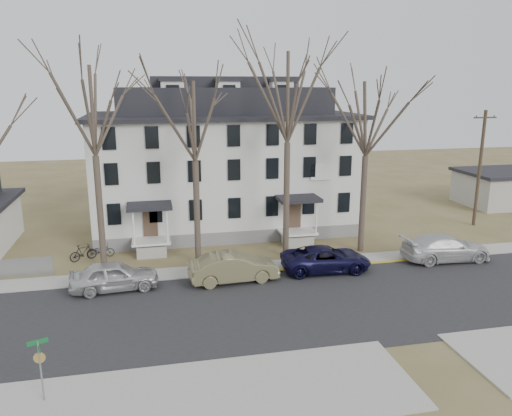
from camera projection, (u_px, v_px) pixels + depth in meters
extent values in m
plane|color=brown|center=(318.00, 322.00, 24.81)|extent=(120.00, 120.00, 0.00)
cube|color=#27272A|center=(306.00, 305.00, 26.71)|extent=(120.00, 10.00, 0.04)
cube|color=#A09F97|center=(278.00, 266.00, 32.40)|extent=(120.00, 2.00, 0.08)
cube|color=#A09F97|center=(157.00, 404.00, 18.44)|extent=(20.00, 5.00, 0.08)
cube|color=gold|center=(356.00, 265.00, 32.56)|extent=(14.00, 0.25, 0.06)
cube|color=slate|center=(225.00, 220.00, 41.36)|extent=(20.00, 10.00, 1.00)
cube|color=silver|center=(224.00, 167.00, 40.27)|extent=(20.00, 10.00, 8.00)
cube|color=black|center=(223.00, 115.00, 39.27)|extent=(20.80, 10.80, 0.30)
cube|color=black|center=(223.00, 100.00, 38.99)|extent=(16.00, 7.00, 2.00)
cube|color=black|center=(222.00, 82.00, 38.65)|extent=(11.00, 4.50, 0.80)
cube|color=white|center=(151.00, 241.00, 34.37)|extent=(2.60, 2.00, 0.16)
cube|color=white|center=(297.00, 232.00, 36.50)|extent=(2.60, 2.00, 0.16)
cube|color=white|center=(321.00, 172.00, 36.72)|extent=(1.60, 0.08, 1.20)
cube|color=#A09F97|center=(505.00, 189.00, 48.70)|extent=(8.00, 6.00, 3.00)
cube|color=black|center=(507.00, 172.00, 48.28)|extent=(8.50, 6.50, 0.30)
cylinder|color=#473B31|center=(100.00, 214.00, 30.99)|extent=(0.40, 0.40, 7.28)
cylinder|color=#473B31|center=(197.00, 213.00, 32.27)|extent=(0.40, 0.40, 6.76)
cylinder|color=#473B31|center=(286.00, 201.00, 33.36)|extent=(0.40, 0.40, 7.80)
cylinder|color=#473B31|center=(363.00, 204.00, 34.61)|extent=(0.40, 0.40, 6.76)
cylinder|color=#3D3023|center=(480.00, 169.00, 40.69)|extent=(0.28, 0.28, 9.50)
cube|color=#3D3023|center=(485.00, 118.00, 39.69)|extent=(2.00, 0.12, 0.12)
imported|color=silver|center=(114.00, 276.00, 28.43)|extent=(5.08, 2.37, 1.68)
imported|color=olive|center=(234.00, 268.00, 29.67)|extent=(5.40, 2.21, 1.74)
imported|color=black|center=(326.00, 259.00, 31.37)|extent=(5.75, 2.88, 1.56)
imported|color=silver|center=(446.00, 248.00, 33.25)|extent=(5.99, 2.60, 1.72)
imported|color=black|center=(101.00, 251.00, 33.83)|extent=(1.84, 0.78, 0.94)
imported|color=black|center=(83.00, 253.00, 33.22)|extent=(1.89, 1.28, 1.11)
cylinder|color=gray|center=(41.00, 372.00, 18.29)|extent=(0.07, 0.07, 2.51)
cube|color=#0C5926|center=(38.00, 342.00, 17.99)|extent=(0.72, 0.03, 0.17)
cube|color=#0C5926|center=(38.00, 347.00, 18.04)|extent=(0.03, 0.72, 0.17)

